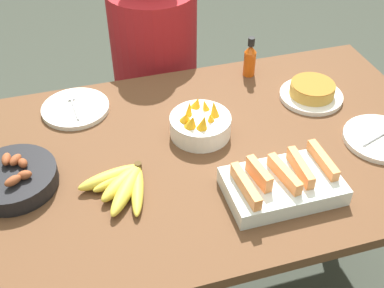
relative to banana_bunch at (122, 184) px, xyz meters
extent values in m
cube|color=brown|center=(0.22, 0.09, -0.04)|extent=(1.56, 0.88, 0.03)
cylinder|color=brown|center=(0.94, 0.47, -0.41)|extent=(0.07, 0.07, 0.70)
ellipsoid|color=gold|center=(-0.03, 0.03, 0.00)|extent=(0.19, 0.08, 0.04)
ellipsoid|color=gold|center=(-0.01, 0.02, 0.00)|extent=(0.15, 0.09, 0.03)
ellipsoid|color=gold|center=(0.00, 0.00, 0.00)|extent=(0.15, 0.14, 0.04)
ellipsoid|color=gold|center=(0.01, -0.03, 0.00)|extent=(0.14, 0.19, 0.04)
ellipsoid|color=gold|center=(0.04, -0.03, 0.00)|extent=(0.07, 0.19, 0.03)
cylinder|color=#4C3819|center=(0.05, 0.05, 0.00)|extent=(0.02, 0.02, 0.04)
cube|color=silver|center=(0.41, -0.13, 0.01)|extent=(0.30, 0.19, 0.05)
cube|color=#ED8E4C|center=(0.29, -0.15, 0.05)|extent=(0.03, 0.15, 0.04)
cube|color=#ED8E4C|center=(0.34, -0.12, 0.05)|extent=(0.04, 0.10, 0.05)
cube|color=#ED8E4C|center=(0.41, -0.13, 0.05)|extent=(0.04, 0.14, 0.04)
cube|color=#ED8E4C|center=(0.46, -0.12, 0.05)|extent=(0.03, 0.13, 0.04)
cube|color=#ED8E4C|center=(0.53, -0.11, 0.04)|extent=(0.02, 0.14, 0.04)
cylinder|color=black|center=(-0.28, 0.09, -0.01)|extent=(0.23, 0.23, 0.01)
cylinder|color=black|center=(-0.28, 0.09, 0.01)|extent=(0.23, 0.23, 0.04)
ellipsoid|color=brown|center=(-0.27, 0.04, 0.05)|extent=(0.05, 0.04, 0.03)
ellipsoid|color=brown|center=(-0.25, 0.11, 0.04)|extent=(0.04, 0.04, 0.03)
ellipsoid|color=brown|center=(-0.29, 0.13, 0.05)|extent=(0.03, 0.05, 0.02)
ellipsoid|color=brown|center=(-0.26, 0.12, 0.05)|extent=(0.05, 0.05, 0.03)
ellipsoid|color=brown|center=(-0.24, 0.06, 0.05)|extent=(0.04, 0.03, 0.03)
cylinder|color=silver|center=(0.68, 0.24, -0.01)|extent=(0.21, 0.21, 0.02)
cylinder|color=gold|center=(0.68, 0.24, 0.02)|extent=(0.15, 0.15, 0.04)
cylinder|color=#9F6624|center=(0.68, 0.24, 0.04)|extent=(0.15, 0.15, 0.00)
cylinder|color=silver|center=(-0.08, 0.40, -0.01)|extent=(0.22, 0.22, 0.02)
cylinder|color=#B2B2B7|center=(-0.09, 0.37, 0.00)|extent=(0.02, 0.11, 0.01)
cube|color=#B2B2B7|center=(-0.09, 0.45, 0.00)|extent=(0.03, 0.05, 0.00)
cylinder|color=silver|center=(0.78, -0.02, -0.01)|extent=(0.22, 0.22, 0.02)
cylinder|color=#B2B2B7|center=(0.76, -0.03, 0.00)|extent=(0.11, 0.05, 0.01)
cylinder|color=silver|center=(0.27, 0.17, 0.01)|extent=(0.19, 0.19, 0.06)
cone|color=#F4A819|center=(0.31, 0.17, 0.06)|extent=(0.03, 0.05, 0.06)
cone|color=#F4A819|center=(0.30, 0.20, 0.06)|extent=(0.04, 0.04, 0.04)
cone|color=#F4A819|center=(0.28, 0.22, 0.06)|extent=(0.05, 0.04, 0.04)
cone|color=#F4A819|center=(0.24, 0.19, 0.06)|extent=(0.04, 0.04, 0.05)
cone|color=#F4A819|center=(0.22, 0.16, 0.06)|extent=(0.04, 0.05, 0.05)
cone|color=#F4A819|center=(0.23, 0.13, 0.06)|extent=(0.06, 0.06, 0.05)
cone|color=#F4A819|center=(0.26, 0.11, 0.06)|extent=(0.05, 0.04, 0.05)
cone|color=#F4A819|center=(0.29, 0.14, 0.06)|extent=(0.04, 0.04, 0.04)
cylinder|color=#C64C0F|center=(0.54, 0.44, 0.03)|extent=(0.04, 0.04, 0.09)
cone|color=#C64C0F|center=(0.54, 0.44, 0.08)|extent=(0.04, 0.04, 0.03)
cylinder|color=black|center=(0.54, 0.44, 0.11)|extent=(0.02, 0.02, 0.03)
cube|color=black|center=(0.26, 0.75, -0.54)|extent=(0.38, 0.38, 0.43)
cylinder|color=maroon|center=(0.26, 0.75, -0.06)|extent=(0.34, 0.34, 0.53)
camera|label=1|loc=(-0.08, -0.93, 0.92)|focal=45.00mm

